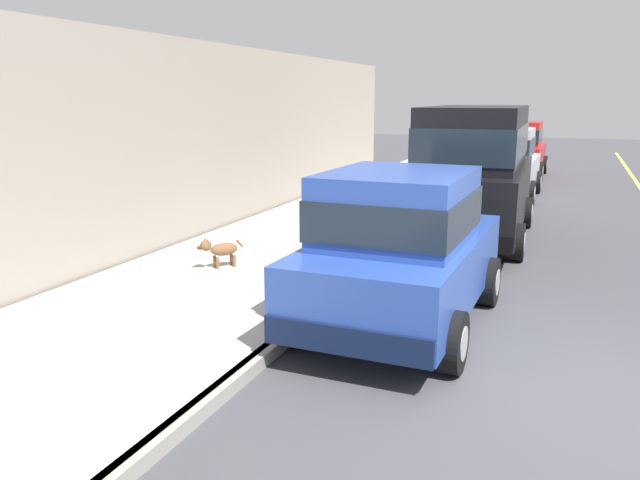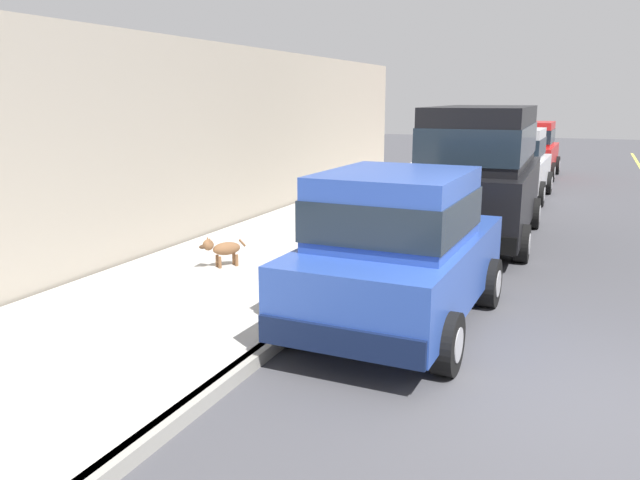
{
  "view_description": "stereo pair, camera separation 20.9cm",
  "coord_description": "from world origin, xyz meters",
  "px_view_note": "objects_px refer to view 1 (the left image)",
  "views": [
    {
      "loc": [
        -0.4,
        -5.79,
        2.69
      ],
      "look_at": [
        -3.4,
        1.75,
        0.85
      ],
      "focal_mm": 35.49,
      "sensor_mm": 36.0,
      "label": 1
    },
    {
      "loc": [
        -0.2,
        -5.71,
        2.69
      ],
      "look_at": [
        -3.4,
        1.75,
        0.85
      ],
      "focal_mm": 35.49,
      "sensor_mm": 36.0,
      "label": 2
    }
  ],
  "objects_px": {
    "car_silver_hatchback": "(502,162)",
    "car_red_hatchback": "(516,148)",
    "dog_brown": "(220,249)",
    "car_blue_hatchback": "(400,247)",
    "car_black_van": "(474,167)"
  },
  "relations": [
    {
      "from": "car_blue_hatchback",
      "to": "car_black_van",
      "type": "distance_m",
      "value": 5.25
    },
    {
      "from": "car_blue_hatchback",
      "to": "dog_brown",
      "type": "height_order",
      "value": "car_blue_hatchback"
    },
    {
      "from": "car_blue_hatchback",
      "to": "dog_brown",
      "type": "xyz_separation_m",
      "value": [
        -3.09,
        1.1,
        -0.55
      ]
    },
    {
      "from": "car_red_hatchback",
      "to": "dog_brown",
      "type": "relative_size",
      "value": 6.1
    },
    {
      "from": "car_blue_hatchback",
      "to": "car_black_van",
      "type": "height_order",
      "value": "car_black_van"
    },
    {
      "from": "car_blue_hatchback",
      "to": "car_silver_hatchback",
      "type": "height_order",
      "value": "same"
    },
    {
      "from": "car_blue_hatchback",
      "to": "car_red_hatchback",
      "type": "bearing_deg",
      "value": 90.09
    },
    {
      "from": "car_silver_hatchback",
      "to": "car_red_hatchback",
      "type": "height_order",
      "value": "same"
    },
    {
      "from": "car_black_van",
      "to": "car_blue_hatchback",
      "type": "bearing_deg",
      "value": -90.7
    },
    {
      "from": "car_black_van",
      "to": "dog_brown",
      "type": "relative_size",
      "value": 7.88
    },
    {
      "from": "car_silver_hatchback",
      "to": "car_red_hatchback",
      "type": "distance_m",
      "value": 5.09
    },
    {
      "from": "car_silver_hatchback",
      "to": "car_red_hatchback",
      "type": "xyz_separation_m",
      "value": [
        -0.05,
        5.09,
        0.0
      ]
    },
    {
      "from": "car_blue_hatchback",
      "to": "car_red_hatchback",
      "type": "distance_m",
      "value": 15.79
    },
    {
      "from": "car_black_van",
      "to": "dog_brown",
      "type": "height_order",
      "value": "car_black_van"
    },
    {
      "from": "car_silver_hatchback",
      "to": "dog_brown",
      "type": "height_order",
      "value": "car_silver_hatchback"
    }
  ]
}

